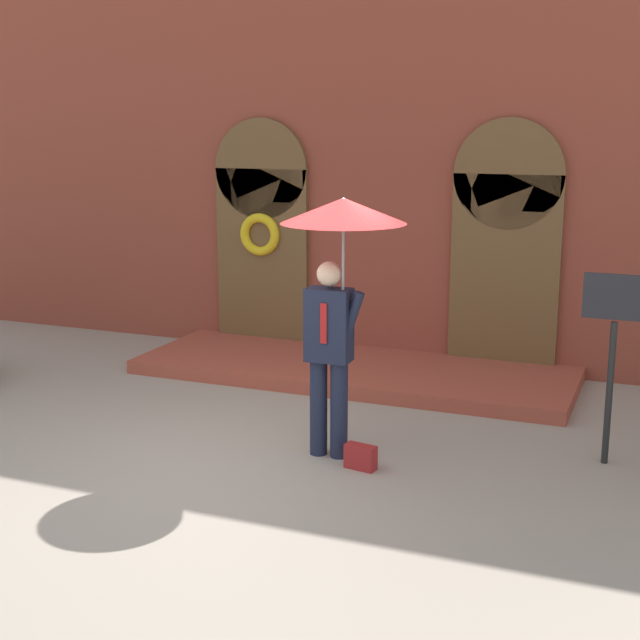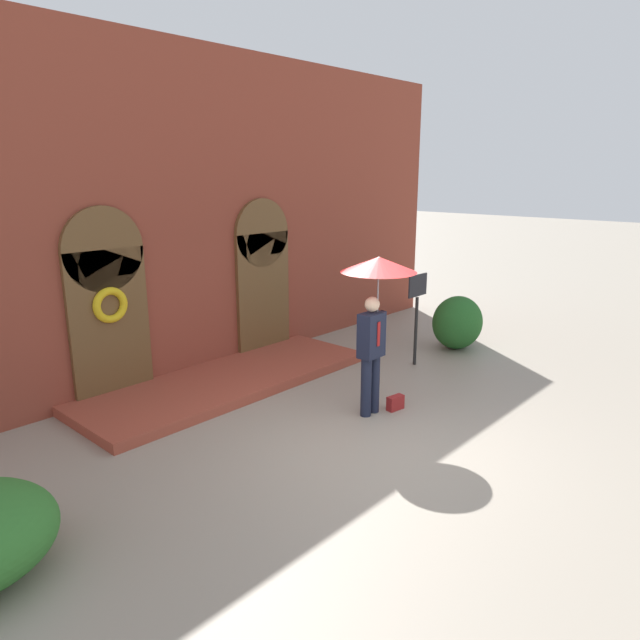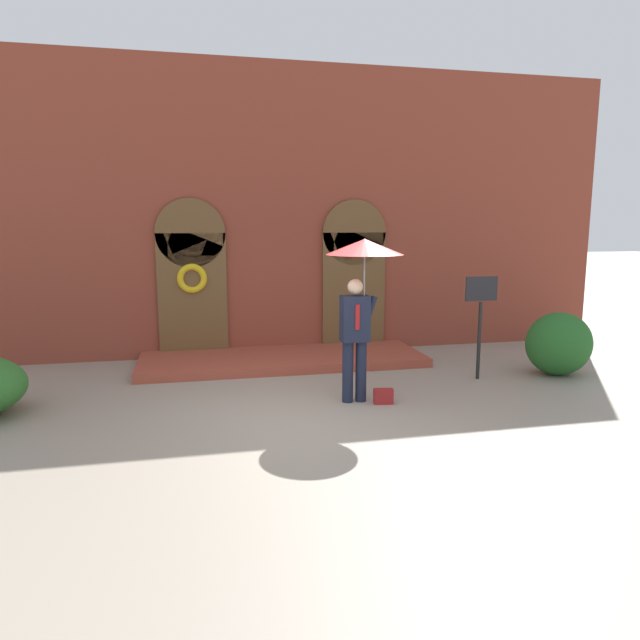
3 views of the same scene
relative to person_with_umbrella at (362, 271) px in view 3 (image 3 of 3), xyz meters
The scene contains 6 objects.
ground_plane 2.13m from the person_with_umbrella, 144.40° to the right, with size 80.00×80.00×0.00m, color gray.
building_facade 3.76m from the person_with_umbrella, 102.05° to the left, with size 14.00×2.30×5.60m.
person_with_umbrella is the anchor object (origin of this frame).
handbag 1.84m from the person_with_umbrella, 35.24° to the right, with size 0.28×0.12×0.22m, color maroon.
sign_post 2.51m from the person_with_umbrella, 18.44° to the left, with size 0.56×0.06×1.72m.
shrub_right 4.04m from the person_with_umbrella, 10.66° to the left, with size 1.14×0.97×1.09m, color #235B23.
Camera 3 is at (-1.55, -7.19, 2.56)m, focal length 32.00 mm.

